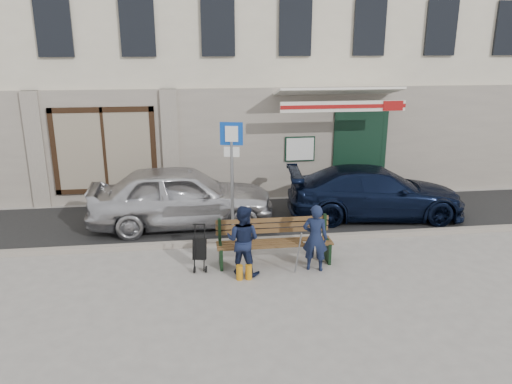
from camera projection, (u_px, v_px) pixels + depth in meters
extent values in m
plane|color=#9E9991|center=(238.00, 273.00, 9.97)|extent=(80.00, 80.00, 0.00)
cube|color=#282828|center=(226.00, 220.00, 12.91)|extent=(60.00, 3.20, 0.01)
cube|color=#9E9384|center=(231.00, 242.00, 11.38)|extent=(60.00, 0.18, 0.12)
cube|color=beige|center=(212.00, 24.00, 16.57)|extent=(20.00, 7.00, 10.00)
cube|color=#9E9384|center=(220.00, 145.00, 14.21)|extent=(20.00, 0.12, 3.20)
cube|color=maroon|center=(105.00, 150.00, 13.88)|extent=(2.50, 0.12, 2.00)
cube|color=black|center=(359.00, 152.00, 14.73)|extent=(1.60, 0.10, 2.60)
cube|color=black|center=(354.00, 152.00, 15.21)|extent=(1.25, 0.90, 2.40)
cube|color=white|center=(300.00, 149.00, 14.44)|extent=(0.80, 0.03, 0.65)
cube|color=white|center=(335.00, 92.00, 13.86)|extent=(3.40, 1.72, 0.42)
cube|color=white|center=(344.00, 106.00, 13.13)|extent=(3.40, 0.05, 0.28)
cube|color=maroon|center=(344.00, 107.00, 13.10)|extent=(3.40, 0.02, 0.10)
imported|color=silver|center=(182.00, 196.00, 12.35)|extent=(4.56, 1.92, 1.54)
imported|color=black|center=(375.00, 192.00, 13.03)|extent=(4.74, 2.32, 1.33)
cylinder|color=gray|center=(232.00, 185.00, 11.32)|extent=(0.07, 0.07, 2.65)
cube|color=#0C3FA9|center=(231.00, 134.00, 10.98)|extent=(0.50, 0.15, 0.51)
cube|color=white|center=(232.00, 134.00, 10.95)|extent=(0.28, 0.09, 0.35)
cube|color=white|center=(232.00, 152.00, 11.10)|extent=(0.34, 0.11, 0.22)
cube|color=brown|center=(275.00, 243.00, 10.31)|extent=(2.40, 0.50, 0.04)
cube|color=brown|center=(273.00, 225.00, 10.49)|extent=(2.40, 0.10, 0.36)
cube|color=black|center=(221.00, 256.00, 10.24)|extent=(0.06, 0.50, 0.45)
cube|color=black|center=(327.00, 250.00, 10.52)|extent=(0.06, 0.50, 0.45)
cube|color=white|center=(311.00, 242.00, 10.30)|extent=(0.34, 0.25, 0.11)
cylinder|color=gray|center=(298.00, 253.00, 9.71)|extent=(0.07, 0.34, 0.96)
cylinder|color=#BB7813|center=(239.00, 272.00, 9.68)|extent=(0.13, 0.13, 0.30)
cylinder|color=#BB7813|center=(249.00, 272.00, 9.71)|extent=(0.13, 0.13, 0.30)
imported|color=#151E3A|center=(315.00, 238.00, 9.96)|extent=(0.58, 0.47, 1.38)
imported|color=#141D39|center=(243.00, 240.00, 9.79)|extent=(0.86, 0.79, 1.42)
cylinder|color=black|center=(195.00, 270.00, 9.98)|extent=(0.05, 0.14, 0.13)
cylinder|color=black|center=(206.00, 269.00, 10.01)|extent=(0.05, 0.14, 0.13)
cube|color=black|center=(200.00, 249.00, 10.07)|extent=(0.31, 0.28, 0.45)
cylinder|color=black|center=(199.00, 224.00, 10.04)|extent=(0.25, 0.07, 0.02)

